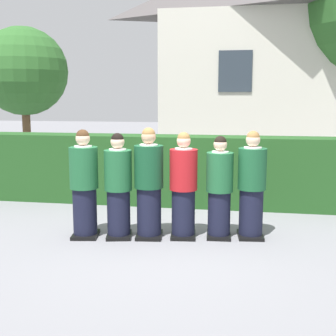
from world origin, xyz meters
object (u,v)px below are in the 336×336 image
(student_front_row_2, at_px, (149,186))
(student_front_row_4, at_px, (219,190))
(student_front_row_0, at_px, (84,186))
(student_front_row_5, at_px, (252,187))
(student_in_red_blazer, at_px, (183,188))
(student_front_row_1, at_px, (118,188))

(student_front_row_2, bearing_deg, student_front_row_4, 9.37)
(student_front_row_0, height_order, student_front_row_2, student_front_row_2)
(student_front_row_2, distance_m, student_front_row_5, 1.52)
(student_in_red_blazer, relative_size, student_front_row_4, 1.04)
(student_front_row_1, xyz_separation_m, student_front_row_4, (1.48, 0.25, -0.02))
(student_in_red_blazer, bearing_deg, student_front_row_5, 9.24)
(student_front_row_2, height_order, student_in_red_blazer, student_front_row_2)
(student_front_row_1, height_order, student_front_row_5, student_front_row_5)
(student_front_row_2, relative_size, student_in_red_blazer, 1.04)
(student_front_row_0, relative_size, student_front_row_2, 0.98)
(student_front_row_1, bearing_deg, student_in_red_blazer, 10.04)
(student_in_red_blazer, xyz_separation_m, student_front_row_5, (1.00, 0.16, 0.01))
(student_front_row_1, bearing_deg, student_front_row_5, 9.63)
(student_in_red_blazer, bearing_deg, student_front_row_0, -170.98)
(student_front_row_1, height_order, student_front_row_2, student_front_row_2)
(student_front_row_4, height_order, student_front_row_5, student_front_row_5)
(student_in_red_blazer, distance_m, student_front_row_4, 0.53)
(student_front_row_2, height_order, student_front_row_5, student_front_row_2)
(student_in_red_blazer, bearing_deg, student_front_row_2, -170.09)
(student_front_row_1, xyz_separation_m, student_front_row_5, (1.95, 0.33, 0.02))
(student_front_row_1, distance_m, student_in_red_blazer, 0.97)
(student_front_row_0, bearing_deg, student_front_row_4, 8.98)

